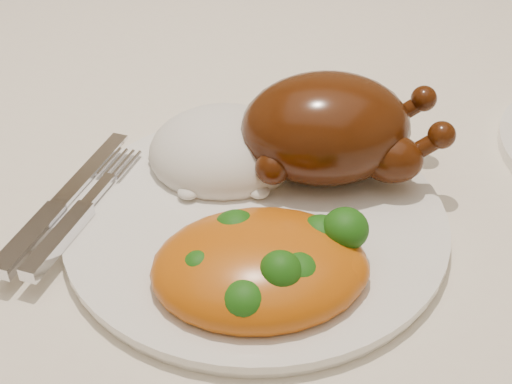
# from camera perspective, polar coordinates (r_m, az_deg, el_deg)

# --- Properties ---
(dining_table) EXTENTS (1.60, 0.90, 0.76)m
(dining_table) POSITION_cam_1_polar(r_m,az_deg,el_deg) (0.62, 0.51, -5.71)
(dining_table) COLOR brown
(dining_table) RESTS_ON floor
(tablecloth) EXTENTS (1.73, 1.03, 0.18)m
(tablecloth) POSITION_cam_1_polar(r_m,az_deg,el_deg) (0.57, 0.55, -0.32)
(tablecloth) COLOR white
(tablecloth) RESTS_ON dining_table
(dinner_plate) EXTENTS (0.31, 0.31, 0.01)m
(dinner_plate) POSITION_cam_1_polar(r_m,az_deg,el_deg) (0.49, 0.00, -2.37)
(dinner_plate) COLOR white
(dinner_plate) RESTS_ON tablecloth
(roast_chicken) EXTENTS (0.16, 0.13, 0.08)m
(roast_chicken) POSITION_cam_1_polar(r_m,az_deg,el_deg) (0.51, 5.99, 5.11)
(roast_chicken) COLOR #4F1F08
(roast_chicken) RESTS_ON dinner_plate
(rice_mound) EXTENTS (0.14, 0.13, 0.06)m
(rice_mound) POSITION_cam_1_polar(r_m,az_deg,el_deg) (0.53, -2.55, 3.25)
(rice_mound) COLOR white
(rice_mound) RESTS_ON dinner_plate
(mac_and_cheese) EXTENTS (0.16, 0.15, 0.05)m
(mac_and_cheese) POSITION_cam_1_polar(r_m,az_deg,el_deg) (0.43, 1.13, -5.87)
(mac_and_cheese) COLOR orange
(mac_and_cheese) RESTS_ON dinner_plate
(cutlery) EXTENTS (0.03, 0.17, 0.01)m
(cutlery) POSITION_cam_1_polar(r_m,az_deg,el_deg) (0.49, -15.30, -1.97)
(cutlery) COLOR silver
(cutlery) RESTS_ON dinner_plate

